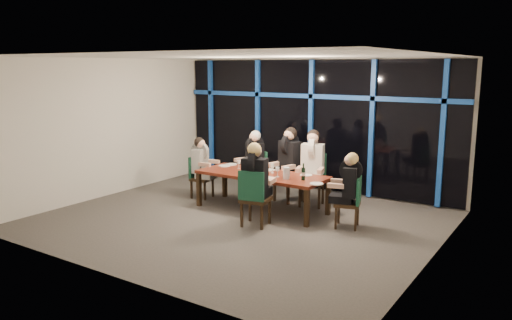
# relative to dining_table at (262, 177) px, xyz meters

# --- Properties ---
(room) EXTENTS (7.04, 7.00, 3.02)m
(room) POSITION_rel_dining_table_xyz_m (0.00, -0.80, 1.34)
(room) COLOR #524C48
(room) RESTS_ON ground
(window_wall) EXTENTS (6.86, 0.43, 2.94)m
(window_wall) POSITION_rel_dining_table_xyz_m (0.01, 2.13, 0.87)
(window_wall) COLOR black
(window_wall) RESTS_ON ground
(dining_table) EXTENTS (2.60, 1.00, 0.75)m
(dining_table) POSITION_rel_dining_table_xyz_m (0.00, 0.00, 0.00)
(dining_table) COLOR maroon
(dining_table) RESTS_ON ground
(chair_far_left) EXTENTS (0.60, 0.60, 0.98)m
(chair_far_left) POSITION_rel_dining_table_xyz_m (-0.77, 0.99, -0.13)
(chair_far_left) COLOR black
(chair_far_left) RESTS_ON ground
(chair_far_mid) EXTENTS (0.61, 0.61, 1.08)m
(chair_far_mid) POSITION_rel_dining_table_xyz_m (0.13, 0.97, -0.08)
(chair_far_mid) COLOR black
(chair_far_mid) RESTS_ON ground
(chair_far_right) EXTENTS (0.61, 0.61, 1.07)m
(chair_far_right) POSITION_rel_dining_table_xyz_m (0.66, 0.93, -0.08)
(chair_far_right) COLOR black
(chair_far_right) RESTS_ON ground
(chair_end_left) EXTENTS (0.47, 0.47, 0.91)m
(chair_end_left) POSITION_rel_dining_table_xyz_m (-1.68, 0.09, -0.18)
(chair_end_left) COLOR black
(chair_end_left) RESTS_ON ground
(chair_end_right) EXTENTS (0.53, 0.53, 0.92)m
(chair_end_right) POSITION_rel_dining_table_xyz_m (1.93, -0.05, -0.17)
(chair_end_right) COLOR black
(chair_end_right) RESTS_ON ground
(chair_near_mid) EXTENTS (0.56, 0.56, 1.03)m
(chair_near_mid) POSITION_rel_dining_table_xyz_m (0.45, -0.96, -0.10)
(chair_near_mid) COLOR black
(chair_near_mid) RESTS_ON ground
(diner_far_left) EXTENTS (0.61, 0.67, 0.96)m
(diner_far_left) POSITION_rel_dining_table_xyz_m (-0.80, 0.91, 0.26)
(diner_far_left) COLOR black
(diner_far_left) RESTS_ON ground
(diner_far_mid) EXTENTS (0.61, 0.72, 1.05)m
(diner_far_mid) POSITION_rel_dining_table_xyz_m (0.10, 0.88, 0.34)
(diner_far_mid) COLOR black
(diner_far_mid) RESTS_ON ground
(diner_far_right) EXTENTS (0.62, 0.72, 1.04)m
(diner_far_right) POSITION_rel_dining_table_xyz_m (0.68, 0.85, 0.34)
(diner_far_right) COLOR silver
(diner_far_right) RESTS_ON ground
(diner_end_left) EXTENTS (0.59, 0.48, 0.88)m
(diner_end_left) POSITION_rel_dining_table_xyz_m (-1.61, 0.10, 0.19)
(diner_end_left) COLOR black
(diner_end_left) RESTS_ON ground
(diner_end_right) EXTENTS (0.62, 0.54, 0.90)m
(diner_end_right) POSITION_rel_dining_table_xyz_m (1.85, -0.07, 0.20)
(diner_end_right) COLOR black
(diner_end_right) RESTS_ON ground
(diner_near_mid) EXTENTS (0.56, 0.69, 1.01)m
(diner_near_mid) POSITION_rel_dining_table_xyz_m (0.44, -0.87, 0.30)
(diner_near_mid) COLOR black
(diner_near_mid) RESTS_ON ground
(plate_far_left) EXTENTS (0.24, 0.24, 0.01)m
(plate_far_left) POSITION_rel_dining_table_xyz_m (-1.02, 0.39, 0.08)
(plate_far_left) COLOR white
(plate_far_left) RESTS_ON dining_table
(plate_far_mid) EXTENTS (0.24, 0.24, 0.01)m
(plate_far_mid) POSITION_rel_dining_table_xyz_m (-0.03, 0.34, 0.08)
(plate_far_mid) COLOR white
(plate_far_mid) RESTS_ON dining_table
(plate_far_right) EXTENTS (0.24, 0.24, 0.01)m
(plate_far_right) POSITION_rel_dining_table_xyz_m (0.83, 0.30, 0.08)
(plate_far_right) COLOR white
(plate_far_right) RESTS_ON dining_table
(plate_end_left) EXTENTS (0.24, 0.24, 0.01)m
(plate_end_left) POSITION_rel_dining_table_xyz_m (-1.05, 0.18, 0.08)
(plate_end_left) COLOR white
(plate_end_left) RESTS_ON dining_table
(plate_end_right) EXTENTS (0.24, 0.24, 0.01)m
(plate_end_right) POSITION_rel_dining_table_xyz_m (1.28, -0.22, 0.08)
(plate_end_right) COLOR white
(plate_end_right) RESTS_ON dining_table
(plate_near_mid) EXTENTS (0.24, 0.24, 0.01)m
(plate_near_mid) POSITION_rel_dining_table_xyz_m (0.33, -0.32, 0.08)
(plate_near_mid) COLOR white
(plate_near_mid) RESTS_ON dining_table
(wine_bottle) EXTENTS (0.07, 0.07, 0.32)m
(wine_bottle) POSITION_rel_dining_table_xyz_m (0.96, -0.07, 0.19)
(wine_bottle) COLOR black
(wine_bottle) RESTS_ON dining_table
(water_pitcher) EXTENTS (0.14, 0.12, 0.22)m
(water_pitcher) POSITION_rel_dining_table_xyz_m (0.65, -0.16, 0.18)
(water_pitcher) COLOR silver
(water_pitcher) RESTS_ON dining_table
(tea_light) EXTENTS (0.06, 0.06, 0.03)m
(tea_light) POSITION_rel_dining_table_xyz_m (-0.07, -0.18, 0.08)
(tea_light) COLOR #FF9F4C
(tea_light) RESTS_ON dining_table
(wine_glass_a) EXTENTS (0.06, 0.06, 0.16)m
(wine_glass_a) POSITION_rel_dining_table_xyz_m (-0.28, -0.02, 0.19)
(wine_glass_a) COLOR silver
(wine_glass_a) RESTS_ON dining_table
(wine_glass_b) EXTENTS (0.07, 0.07, 0.18)m
(wine_glass_b) POSITION_rel_dining_table_xyz_m (0.16, 0.15, 0.20)
(wine_glass_b) COLOR silver
(wine_glass_b) RESTS_ON dining_table
(wine_glass_c) EXTENTS (0.07, 0.07, 0.19)m
(wine_glass_c) POSITION_rel_dining_table_xyz_m (0.42, -0.09, 0.21)
(wine_glass_c) COLOR white
(wine_glass_c) RESTS_ON dining_table
(wine_glass_d) EXTENTS (0.06, 0.06, 0.17)m
(wine_glass_d) POSITION_rel_dining_table_xyz_m (-0.66, 0.15, 0.19)
(wine_glass_d) COLOR silver
(wine_glass_d) RESTS_ON dining_table
(wine_glass_e) EXTENTS (0.07, 0.07, 0.18)m
(wine_glass_e) POSITION_rel_dining_table_xyz_m (0.83, 0.18, 0.20)
(wine_glass_e) COLOR white
(wine_glass_e) RESTS_ON dining_table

